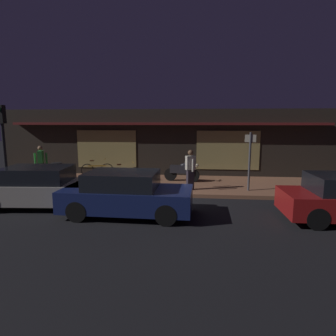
% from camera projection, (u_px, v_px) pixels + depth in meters
% --- Properties ---
extents(ground_plane, '(60.00, 60.00, 0.00)m').
position_uv_depth(ground_plane, '(151.00, 204.00, 10.67)').
color(ground_plane, black).
extents(sidewalk_slab, '(18.00, 4.00, 0.15)m').
position_uv_depth(sidewalk_slab, '(161.00, 184.00, 13.60)').
color(sidewalk_slab, brown).
rests_on(sidewalk_slab, ground_plane).
extents(storefront_building, '(18.00, 3.30, 3.60)m').
position_uv_depth(storefront_building, '(169.00, 142.00, 16.65)').
color(storefront_building, black).
rests_on(storefront_building, ground_plane).
extents(motorcycle, '(1.70, 0.60, 0.97)m').
position_uv_depth(motorcycle, '(182.00, 171.00, 13.84)').
color(motorcycle, black).
rests_on(motorcycle, sidewalk_slab).
extents(bicycle_parked, '(1.56, 0.67, 0.91)m').
position_uv_depth(bicycle_parked, '(125.00, 174.00, 13.86)').
color(bicycle_parked, black).
rests_on(bicycle_parked, sidewalk_slab).
extents(bicycle_extra, '(1.63, 0.48, 0.91)m').
position_uv_depth(bicycle_extra, '(97.00, 169.00, 15.13)').
color(bicycle_extra, black).
rests_on(bicycle_extra, sidewalk_slab).
extents(person_photographer, '(0.61, 0.43, 1.67)m').
position_uv_depth(person_photographer, '(41.00, 162.00, 14.06)').
color(person_photographer, '#28232D').
rests_on(person_photographer, sidewalk_slab).
extents(person_bystander, '(0.44, 0.59, 1.67)m').
position_uv_depth(person_bystander, '(190.00, 169.00, 12.09)').
color(person_bystander, '#28232D').
rests_on(person_bystander, sidewalk_slab).
extents(sign_post, '(0.44, 0.09, 2.40)m').
position_uv_depth(sign_post, '(250.00, 158.00, 11.90)').
color(sign_post, '#47474C').
rests_on(sign_post, sidewalk_slab).
extents(trash_bin, '(0.48, 0.48, 0.93)m').
position_uv_depth(trash_bin, '(57.00, 172.00, 13.61)').
color(trash_bin, '#2D4C33').
rests_on(trash_bin, sidewalk_slab).
extents(traffic_light_pole, '(0.24, 0.33, 3.60)m').
position_uv_depth(traffic_light_pole, '(3.00, 135.00, 11.32)').
color(traffic_light_pole, black).
rests_on(traffic_light_pole, ground_plane).
extents(parked_car_near, '(4.22, 2.07, 1.42)m').
position_uv_depth(parked_car_near, '(41.00, 187.00, 10.27)').
color(parked_car_near, black).
rests_on(parked_car_near, ground_plane).
extents(parked_car_far, '(4.14, 1.86, 1.42)m').
position_uv_depth(parked_car_far, '(126.00, 194.00, 9.31)').
color(parked_car_far, black).
rests_on(parked_car_far, ground_plane).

